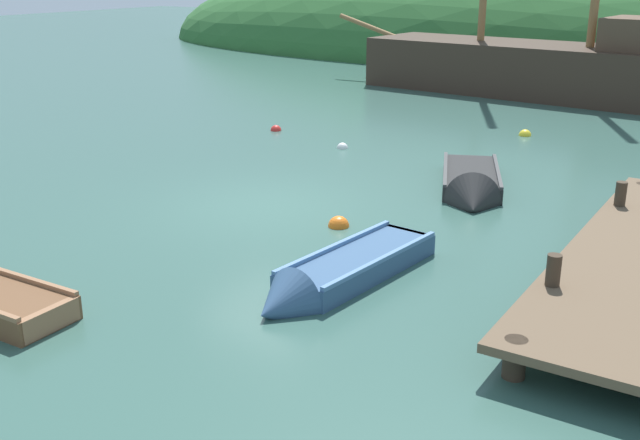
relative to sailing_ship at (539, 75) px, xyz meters
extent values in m
plane|color=#33564C|center=(-0.46, -16.84, -0.76)|extent=(120.00, 120.00, 0.00)
cylinder|color=#3A2D21|center=(6.06, -20.81, -0.81)|extent=(0.28, 0.28, 1.10)
cylinder|color=#3A2D21|center=(6.06, -12.87, -0.81)|extent=(0.28, 0.28, 1.10)
cylinder|color=#3A2D21|center=(5.96, -19.00, -0.03)|extent=(0.20, 0.20, 0.45)
cylinder|color=#3A2D21|center=(5.96, -14.68, -0.03)|extent=(0.20, 0.20, 0.45)
ellipsoid|color=#2D602D|center=(-5.86, 14.05, -0.76)|extent=(47.51, 18.56, 11.24)
cube|color=#38281E|center=(-0.15, 0.02, -0.20)|extent=(13.39, 4.90, 2.71)
cube|color=#997A51|center=(-0.15, 0.02, 1.10)|extent=(12.84, 4.56, 0.10)
cylinder|color=olive|center=(-7.86, 0.79, 1.45)|extent=(2.95, 0.49, 0.97)
cube|color=#8E6242|center=(0.41, -22.99, -0.58)|extent=(0.14, 0.93, 0.33)
cube|color=#8E6242|center=(-0.53, -23.01, -0.48)|extent=(0.20, 0.95, 0.05)
cube|color=#8E6242|center=(-1.07, -22.55, -0.39)|extent=(2.98, 0.14, 0.07)
cube|color=black|center=(2.48, -13.11, -0.66)|extent=(2.30, 3.25, 0.43)
cone|color=black|center=(3.21, -14.84, -0.66)|extent=(1.36, 1.13, 1.17)
cube|color=#3B3B3B|center=(1.92, -11.77, -0.60)|extent=(1.07, 0.54, 0.30)
cube|color=#3B3B3B|center=(2.69, -13.60, -0.51)|extent=(1.12, 0.61, 0.05)
cube|color=#3B3B3B|center=(2.28, -12.63, -0.51)|extent=(1.12, 0.61, 0.05)
cube|color=#3B3B3B|center=(1.95, -13.34, -0.42)|extent=(1.21, 2.75, 0.07)
cube|color=#3B3B3B|center=(3.01, -12.89, -0.42)|extent=(1.21, 2.75, 0.07)
cube|color=#335175|center=(2.90, -19.00, -0.65)|extent=(1.35, 3.17, 0.45)
cone|color=#335175|center=(2.68, -20.90, -0.65)|extent=(1.03, 0.85, 0.96)
cube|color=#4F75A1|center=(3.07, -17.52, -0.59)|extent=(0.91, 0.22, 0.32)
cube|color=#4F75A1|center=(2.84, -19.53, -0.49)|extent=(0.94, 0.28, 0.05)
cube|color=#4F75A1|center=(2.96, -18.47, -0.49)|extent=(0.94, 0.28, 0.05)
cube|color=#4F75A1|center=(2.44, -18.95, -0.40)|extent=(0.42, 3.00, 0.07)
cube|color=#4F75A1|center=(3.36, -19.05, -0.40)|extent=(0.42, 3.00, 0.07)
sphere|color=white|center=(-1.79, -11.57, -0.76)|extent=(0.30, 0.30, 0.30)
sphere|color=orange|center=(1.45, -17.19, -0.76)|extent=(0.41, 0.41, 0.41)
sphere|color=yellow|center=(1.89, -7.35, -0.76)|extent=(0.36, 0.36, 0.36)
sphere|color=red|center=(-4.66, -10.65, -0.76)|extent=(0.33, 0.33, 0.33)
camera|label=1|loc=(8.35, -28.78, 3.91)|focal=42.29mm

